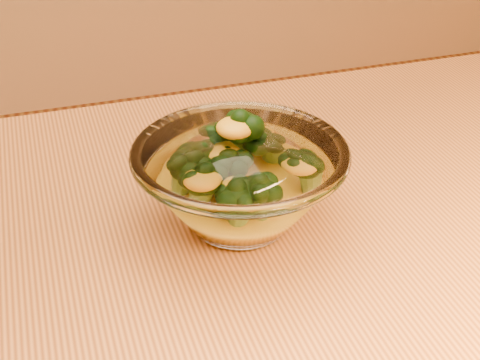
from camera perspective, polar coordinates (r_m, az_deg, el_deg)
name	(u,v)px	position (r m, az deg, el deg)	size (l,w,h in m)	color
table	(389,355)	(0.65, 12.64, -14.35)	(1.20, 0.80, 0.75)	#C37E3A
glass_bowl	(240,184)	(0.59, 0.00, -0.34)	(0.19, 0.19, 0.08)	white
cheese_sauce	(240,201)	(0.60, 0.00, -1.77)	(0.11, 0.11, 0.03)	orange
broccoli_heap	(235,166)	(0.60, -0.45, 1.21)	(0.12, 0.13, 0.08)	black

